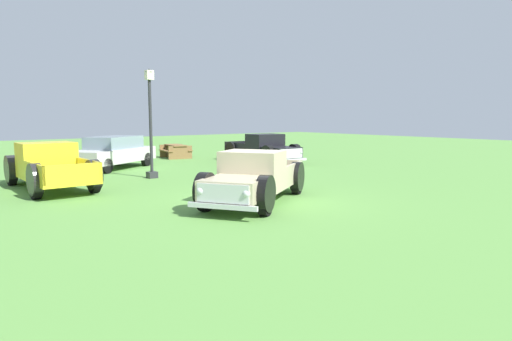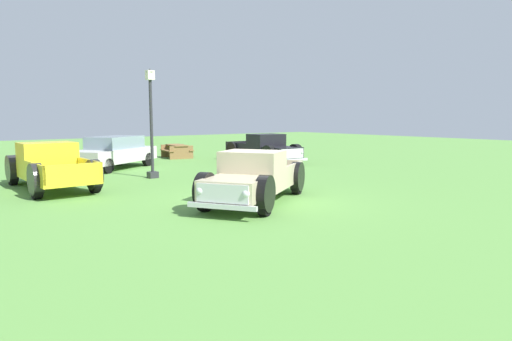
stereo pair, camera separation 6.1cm
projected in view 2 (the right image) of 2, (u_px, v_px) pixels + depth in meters
The scene contains 8 objects.
ground_plane at pixel (254, 200), 12.81m from camera, with size 80.00×80.00×0.00m, color #5B9342.
pickup_truck_foreground at pixel (252, 179), 12.19m from camera, with size 4.98×4.03×1.48m.
pickup_truck_behind_left at pixel (267, 149), 22.81m from camera, with size 2.20×5.07×1.52m.
pickup_truck_behind_right at pixel (48, 166), 15.02m from camera, with size 2.10×5.14×1.56m.
sedan_distant_b at pixel (114, 152), 20.43m from camera, with size 4.78×4.01×1.50m.
lamp_post_near at pixel (151, 121), 17.16m from camera, with size 0.36×0.36×4.26m.
picnic_table at pixel (177, 149), 25.77m from camera, with size 1.73×2.00×0.78m.
trash_can at pixel (28, 164), 18.12m from camera, with size 0.59×0.59×0.95m.
Camera 2 is at (-7.70, -9.98, 2.44)m, focal length 30.83 mm.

